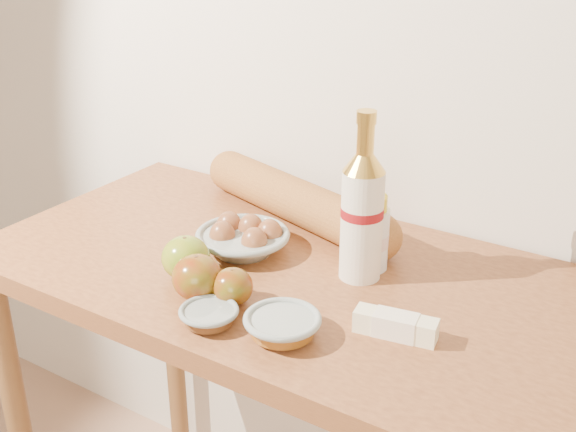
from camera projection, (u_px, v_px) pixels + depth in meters
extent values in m
cube|color=silver|center=(388.00, 20.00, 1.40)|extent=(3.50, 0.02, 2.60)
cube|color=#A05F33|center=(297.00, 280.00, 1.31)|extent=(1.20, 0.60, 0.04)
cylinder|color=brown|center=(173.00, 333.00, 1.96)|extent=(0.05, 0.05, 0.86)
cylinder|color=silver|center=(362.00, 226.00, 1.25)|extent=(0.08, 0.08, 0.20)
cylinder|color=maroon|center=(362.00, 212.00, 1.24)|extent=(0.08, 0.08, 0.02)
cone|color=gold|center=(364.00, 163.00, 1.20)|extent=(0.08, 0.08, 0.03)
cylinder|color=gold|center=(366.00, 139.00, 1.18)|extent=(0.03, 0.03, 0.05)
cylinder|color=gold|center=(367.00, 117.00, 1.17)|extent=(0.04, 0.04, 0.02)
cylinder|color=silver|center=(369.00, 239.00, 1.30)|extent=(0.08, 0.08, 0.11)
cylinder|color=beige|center=(369.00, 239.00, 1.30)|extent=(0.08, 0.08, 0.02)
cylinder|color=yellow|center=(371.00, 203.00, 1.27)|extent=(0.07, 0.07, 0.03)
torus|color=gray|center=(243.00, 235.00, 1.36)|extent=(0.20, 0.20, 0.01)
ellipsoid|color=brown|center=(222.00, 237.00, 1.36)|extent=(0.06, 0.06, 0.06)
ellipsoid|color=brown|center=(254.00, 243.00, 1.34)|extent=(0.06, 0.06, 0.06)
ellipsoid|color=brown|center=(251.00, 229.00, 1.39)|extent=(0.06, 0.06, 0.06)
ellipsoid|color=brown|center=(229.00, 227.00, 1.40)|extent=(0.06, 0.06, 0.06)
ellipsoid|color=brown|center=(270.00, 235.00, 1.37)|extent=(0.06, 0.06, 0.06)
cylinder|color=#B67537|center=(296.00, 200.00, 1.49)|extent=(0.46, 0.22, 0.09)
sphere|color=#B67537|center=(230.00, 171.00, 1.64)|extent=(0.11, 0.11, 0.09)
sphere|color=#B67537|center=(378.00, 237.00, 1.33)|extent=(0.11, 0.11, 0.09)
ellipsoid|color=olive|center=(186.00, 258.00, 1.27)|extent=(0.09, 0.09, 0.08)
cylinder|color=#4E331A|center=(185.00, 241.00, 1.25)|extent=(0.01, 0.01, 0.01)
ellipsoid|color=#96080A|center=(233.00, 287.00, 1.19)|extent=(0.09, 0.09, 0.06)
cylinder|color=#52341B|center=(232.00, 272.00, 1.18)|extent=(0.01, 0.01, 0.01)
ellipsoid|color=#9A080B|center=(197.00, 277.00, 1.20)|extent=(0.11, 0.11, 0.08)
cylinder|color=#54351C|center=(196.00, 260.00, 1.19)|extent=(0.01, 0.01, 0.01)
torus|color=gray|center=(209.00, 311.00, 1.14)|extent=(0.13, 0.13, 0.01)
cylinder|color=brown|center=(209.00, 316.00, 1.14)|extent=(0.10, 0.10, 0.02)
torus|color=#8D9994|center=(282.00, 319.00, 1.10)|extent=(0.13, 0.13, 0.01)
cylinder|color=brown|center=(282.00, 326.00, 1.11)|extent=(0.11, 0.11, 0.02)
cube|color=#FFF5C5|center=(396.00, 325.00, 1.11)|extent=(0.13, 0.06, 0.04)
cube|color=white|center=(396.00, 325.00, 1.11)|extent=(0.07, 0.05, 0.04)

